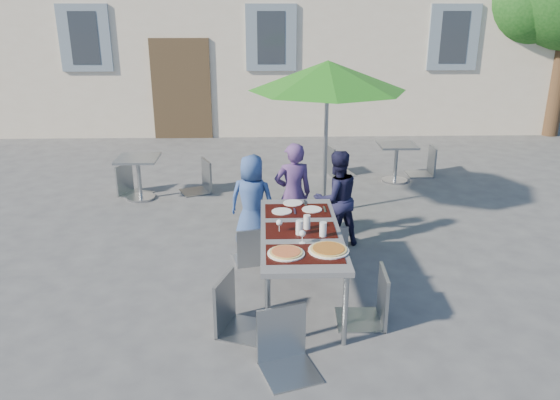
{
  "coord_description": "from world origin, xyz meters",
  "views": [
    {
      "loc": [
        -0.19,
        -4.82,
        2.88
      ],
      "look_at": [
        -0.0,
        1.1,
        0.75
      ],
      "focal_mm": 35.0,
      "sensor_mm": 36.0,
      "label": 1
    }
  ],
  "objects_px": {
    "pizza_near_right": "(329,249)",
    "chair_2": "(331,221)",
    "chair_5": "(286,306)",
    "bg_chair_r_1": "(428,143)",
    "chair_1": "(304,206)",
    "chair_3": "(234,272)",
    "patio_umbrella": "(328,77)",
    "bg_chair_r_0": "(200,157)",
    "cafe_table_1": "(396,157)",
    "bg_chair_l_1": "(336,143)",
    "child_1": "(293,194)",
    "pizza_near_left": "(286,253)",
    "bg_chair_l_0": "(128,161)",
    "child_0": "(252,201)",
    "chair_0": "(251,223)",
    "child_2": "(336,199)",
    "cafe_table_0": "(139,172)",
    "dining_table": "(301,235)",
    "chair_4": "(374,266)"
  },
  "relations": [
    {
      "from": "chair_1",
      "to": "chair_3",
      "type": "height_order",
      "value": "chair_1"
    },
    {
      "from": "dining_table",
      "to": "chair_4",
      "type": "relative_size",
      "value": 1.84
    },
    {
      "from": "child_1",
      "to": "bg_chair_r_1",
      "type": "relative_size",
      "value": 1.34
    },
    {
      "from": "chair_5",
      "to": "bg_chair_r_1",
      "type": "distance_m",
      "value": 6.07
    },
    {
      "from": "bg_chair_l_0",
      "to": "cafe_table_1",
      "type": "xyz_separation_m",
      "value": [
        4.4,
        0.54,
        -0.12
      ]
    },
    {
      "from": "child_0",
      "to": "bg_chair_l_1",
      "type": "distance_m",
      "value": 3.31
    },
    {
      "from": "cafe_table_0",
      "to": "chair_2",
      "type": "bearing_deg",
      "value": -39.85
    },
    {
      "from": "pizza_near_left",
      "to": "bg_chair_r_0",
      "type": "relative_size",
      "value": 0.35
    },
    {
      "from": "cafe_table_0",
      "to": "cafe_table_1",
      "type": "bearing_deg",
      "value": 10.26
    },
    {
      "from": "cafe_table_1",
      "to": "bg_chair_l_1",
      "type": "relative_size",
      "value": 0.67
    },
    {
      "from": "pizza_near_right",
      "to": "bg_chair_l_1",
      "type": "xyz_separation_m",
      "value": [
        0.69,
        4.82,
        -0.18
      ]
    },
    {
      "from": "pizza_near_right",
      "to": "chair_2",
      "type": "relative_size",
      "value": 0.43
    },
    {
      "from": "pizza_near_left",
      "to": "bg_chair_l_0",
      "type": "bearing_deg",
      "value": 120.95
    },
    {
      "from": "child_2",
      "to": "chair_0",
      "type": "relative_size",
      "value": 1.38
    },
    {
      "from": "pizza_near_left",
      "to": "chair_1",
      "type": "distance_m",
      "value": 1.69
    },
    {
      "from": "pizza_near_left",
      "to": "cafe_table_1",
      "type": "relative_size",
      "value": 0.51
    },
    {
      "from": "chair_0",
      "to": "bg_chair_r_1",
      "type": "bearing_deg",
      "value": 48.71
    },
    {
      "from": "patio_umbrella",
      "to": "bg_chair_r_0",
      "type": "height_order",
      "value": "patio_umbrella"
    },
    {
      "from": "pizza_near_left",
      "to": "cafe_table_0",
      "type": "relative_size",
      "value": 0.51
    },
    {
      "from": "child_1",
      "to": "chair_5",
      "type": "bearing_deg",
      "value": 74.33
    },
    {
      "from": "chair_5",
      "to": "cafe_table_1",
      "type": "bearing_deg",
      "value": 67.51
    },
    {
      "from": "chair_3",
      "to": "bg_chair_r_0",
      "type": "bearing_deg",
      "value": 100.44
    },
    {
      "from": "chair_1",
      "to": "chair_3",
      "type": "distance_m",
      "value": 1.86
    },
    {
      "from": "chair_1",
      "to": "chair_5",
      "type": "xyz_separation_m",
      "value": [
        -0.32,
        -2.27,
        -0.02
      ]
    },
    {
      "from": "child_2",
      "to": "chair_3",
      "type": "height_order",
      "value": "child_2"
    },
    {
      "from": "chair_1",
      "to": "bg_chair_l_0",
      "type": "xyz_separation_m",
      "value": [
        -2.63,
        2.24,
        -0.05
      ]
    },
    {
      "from": "child_0",
      "to": "chair_5",
      "type": "relative_size",
      "value": 1.19
    },
    {
      "from": "chair_5",
      "to": "cafe_table_0",
      "type": "xyz_separation_m",
      "value": [
        -2.1,
        4.29,
        -0.15
      ]
    },
    {
      "from": "chair_5",
      "to": "chair_3",
      "type": "bearing_deg",
      "value": 128.09
    },
    {
      "from": "child_2",
      "to": "chair_1",
      "type": "bearing_deg",
      "value": 9.8
    },
    {
      "from": "chair_4",
      "to": "bg_chair_l_0",
      "type": "xyz_separation_m",
      "value": [
        -3.16,
        3.84,
        -0.05
      ]
    },
    {
      "from": "bg_chair_l_0",
      "to": "bg_chair_r_0",
      "type": "xyz_separation_m",
      "value": [
        1.12,
        0.11,
        0.03
      ]
    },
    {
      "from": "child_0",
      "to": "patio_umbrella",
      "type": "distance_m",
      "value": 2.02
    },
    {
      "from": "child_0",
      "to": "bg_chair_l_0",
      "type": "relative_size",
      "value": 1.26
    },
    {
      "from": "child_2",
      "to": "bg_chair_r_1",
      "type": "distance_m",
      "value": 3.56
    },
    {
      "from": "patio_umbrella",
      "to": "cafe_table_0",
      "type": "height_order",
      "value": "patio_umbrella"
    },
    {
      "from": "pizza_near_right",
      "to": "chair_3",
      "type": "distance_m",
      "value": 0.89
    },
    {
      "from": "pizza_near_left",
      "to": "pizza_near_right",
      "type": "distance_m",
      "value": 0.4
    },
    {
      "from": "chair_3",
      "to": "chair_5",
      "type": "height_order",
      "value": "chair_3"
    },
    {
      "from": "pizza_near_left",
      "to": "child_1",
      "type": "distance_m",
      "value": 1.95
    },
    {
      "from": "chair_1",
      "to": "chair_2",
      "type": "distance_m",
      "value": 0.4
    },
    {
      "from": "child_2",
      "to": "chair_4",
      "type": "relative_size",
      "value": 1.22
    },
    {
      "from": "pizza_near_left",
      "to": "pizza_near_right",
      "type": "xyz_separation_m",
      "value": [
        0.39,
        0.05,
        0.0
      ]
    },
    {
      "from": "chair_2",
      "to": "bg_chair_l_0",
      "type": "height_order",
      "value": "bg_chair_l_0"
    },
    {
      "from": "pizza_near_left",
      "to": "bg_chair_r_0",
      "type": "xyz_separation_m",
      "value": [
        -1.22,
        4.01,
        -0.19
      ]
    },
    {
      "from": "child_0",
      "to": "bg_chair_l_1",
      "type": "relative_size",
      "value": 1.18
    },
    {
      "from": "dining_table",
      "to": "child_0",
      "type": "relative_size",
      "value": 1.58
    },
    {
      "from": "pizza_near_right",
      "to": "cafe_table_0",
      "type": "bearing_deg",
      "value": 124.84
    },
    {
      "from": "child_0",
      "to": "cafe_table_0",
      "type": "xyz_separation_m",
      "value": [
        -1.79,
        1.79,
        -0.16
      ]
    },
    {
      "from": "dining_table",
      "to": "child_0",
      "type": "height_order",
      "value": "child_0"
    }
  ]
}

